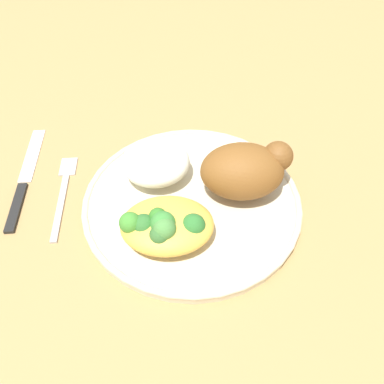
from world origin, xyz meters
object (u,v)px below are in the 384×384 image
(roasted_chicken, at_px, (245,170))
(knife, at_px, (23,182))
(rice_pile, at_px, (156,162))
(fork, at_px, (64,189))
(mac_cheese_with_broccoli, at_px, (165,225))
(plate, at_px, (192,201))

(roasted_chicken, height_order, knife, roasted_chicken)
(rice_pile, height_order, fork, rice_pile)
(mac_cheese_with_broccoli, distance_m, knife, 0.22)
(mac_cheese_with_broccoli, bearing_deg, roasted_chicken, 36.36)
(plate, xyz_separation_m, mac_cheese_with_broccoli, (-0.03, -0.06, 0.03))
(rice_pile, bearing_deg, plate, -42.63)
(knife, bearing_deg, mac_cheese_with_broccoli, -27.46)
(plate, bearing_deg, knife, 169.05)
(roasted_chicken, bearing_deg, plate, -168.55)
(mac_cheese_with_broccoli, distance_m, fork, 0.17)
(rice_pile, bearing_deg, fork, -174.04)
(plate, distance_m, fork, 0.17)
(plate, relative_size, knife, 1.43)
(fork, bearing_deg, roasted_chicken, -3.92)
(roasted_chicken, relative_size, knife, 0.59)
(mac_cheese_with_broccoli, height_order, fork, mac_cheese_with_broccoli)
(fork, xyz_separation_m, knife, (-0.06, 0.01, 0.00))
(rice_pile, height_order, mac_cheese_with_broccoli, same)
(plate, relative_size, rice_pile, 3.13)
(plate, height_order, fork, plate)
(rice_pile, relative_size, fork, 0.61)
(plate, height_order, roasted_chicken, roasted_chicken)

